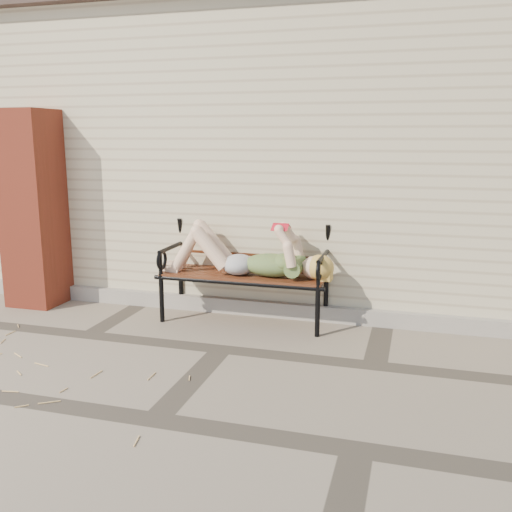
% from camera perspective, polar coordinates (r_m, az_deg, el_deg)
% --- Properties ---
extents(ground, '(80.00, 80.00, 0.00)m').
position_cam_1_polar(ground, '(4.80, -3.46, -9.29)').
color(ground, '#75685A').
rests_on(ground, ground).
extents(house_wall, '(8.00, 4.00, 3.00)m').
position_cam_1_polar(house_wall, '(7.37, 4.29, 10.05)').
color(house_wall, '#C4B899').
rests_on(house_wall, ground).
extents(house_roof, '(8.30, 4.30, 0.30)m').
position_cam_1_polar(house_roof, '(7.51, 4.50, 22.74)').
color(house_roof, '#463632').
rests_on(house_roof, house_wall).
extents(foundation_strip, '(8.00, 0.10, 0.15)m').
position_cam_1_polar(foundation_strip, '(5.65, -0.18, -5.17)').
color(foundation_strip, gray).
rests_on(foundation_strip, ground).
extents(brick_pillar, '(0.50, 0.50, 2.00)m').
position_cam_1_polar(brick_pillar, '(6.30, -21.37, 4.40)').
color(brick_pillar, '#A93A26').
rests_on(brick_pillar, ground).
extents(garden_bench, '(1.69, 0.67, 1.10)m').
position_cam_1_polar(garden_bench, '(5.42, -0.90, -0.01)').
color(garden_bench, black).
rests_on(garden_bench, ground).
extents(reading_woman, '(1.60, 0.36, 0.50)m').
position_cam_1_polar(reading_woman, '(5.28, -1.19, 0.08)').
color(reading_woman, '#0A3846').
rests_on(reading_woman, ground).
extents(straw_scatter, '(2.68, 1.58, 0.01)m').
position_cam_1_polar(straw_scatter, '(4.70, -21.64, -10.56)').
color(straw_scatter, '#E4B76F').
rests_on(straw_scatter, ground).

